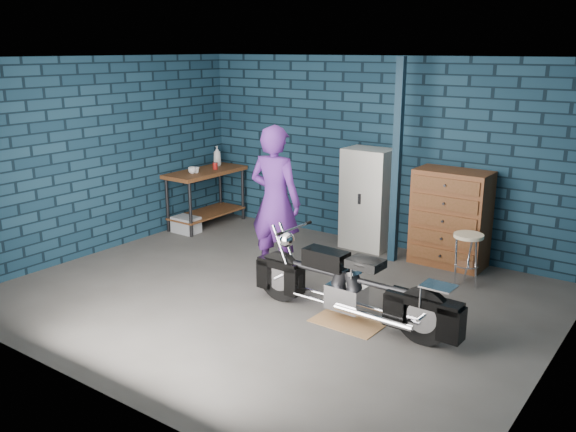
% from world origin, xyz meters
% --- Properties ---
extents(ground, '(6.00, 6.00, 0.00)m').
position_xyz_m(ground, '(0.00, 0.00, 0.00)').
color(ground, '#4E4B48').
rests_on(ground, ground).
extents(room_walls, '(6.02, 5.01, 2.71)m').
position_xyz_m(room_walls, '(0.00, 0.55, 1.90)').
color(room_walls, '#102636').
rests_on(room_walls, ground).
extents(support_post, '(0.10, 0.10, 2.70)m').
position_xyz_m(support_post, '(0.55, 1.95, 1.35)').
color(support_post, '#112636').
rests_on(support_post, ground).
extents(workbench, '(0.60, 1.40, 0.91)m').
position_xyz_m(workbench, '(-2.68, 1.73, 0.46)').
color(workbench, brown).
rests_on(workbench, ground).
extents(drip_mat, '(0.75, 0.57, 0.01)m').
position_xyz_m(drip_mat, '(1.05, -0.07, 0.00)').
color(drip_mat, olive).
rests_on(drip_mat, ground).
extents(motorcycle, '(2.09, 0.62, 0.92)m').
position_xyz_m(motorcycle, '(1.05, -0.07, 0.46)').
color(motorcycle, black).
rests_on(motorcycle, ground).
extents(person, '(0.73, 0.51, 1.91)m').
position_xyz_m(person, '(-0.43, 0.60, 0.96)').
color(person, '#471D6D').
rests_on(person, ground).
extents(storage_bin, '(0.40, 0.29, 0.25)m').
position_xyz_m(storage_bin, '(-2.66, 1.23, 0.13)').
color(storage_bin, '#989AA0').
rests_on(storage_bin, ground).
extents(locker, '(0.67, 0.48, 1.44)m').
position_xyz_m(locker, '(-0.01, 2.23, 0.72)').
color(locker, beige).
rests_on(locker, ground).
extents(tool_chest, '(0.96, 0.53, 1.28)m').
position_xyz_m(tool_chest, '(1.22, 2.23, 0.64)').
color(tool_chest, brown).
rests_on(tool_chest, ground).
extents(shop_stool, '(0.46, 0.46, 0.65)m').
position_xyz_m(shop_stool, '(1.68, 1.65, 0.32)').
color(shop_stool, beige).
rests_on(shop_stool, ground).
extents(cup_a, '(0.15, 0.15, 0.10)m').
position_xyz_m(cup_a, '(-2.67, 1.43, 0.96)').
color(cup_a, beige).
rests_on(cup_a, workbench).
extents(cup_b, '(0.12, 0.12, 0.09)m').
position_xyz_m(cup_b, '(-2.65, 1.50, 0.96)').
color(cup_b, beige).
rests_on(cup_b, workbench).
extents(mug_red, '(0.11, 0.11, 0.11)m').
position_xyz_m(mug_red, '(-2.60, 1.88, 0.97)').
color(mug_red, maroon).
rests_on(mug_red, workbench).
extents(bottle, '(0.16, 0.16, 0.33)m').
position_xyz_m(bottle, '(-2.78, 2.13, 1.08)').
color(bottle, '#989AA0').
rests_on(bottle, workbench).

